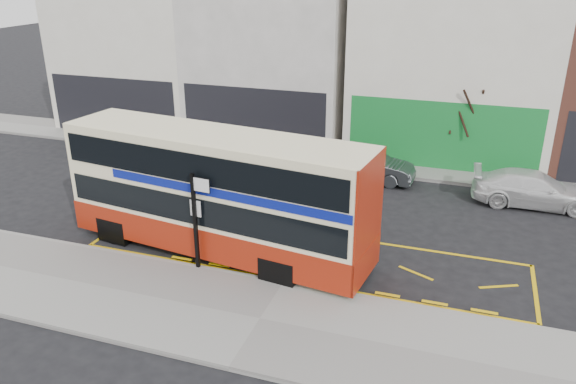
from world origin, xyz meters
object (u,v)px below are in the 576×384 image
(bus_stop_post, at_px, (197,213))
(car_white, at_px, (534,189))
(car_silver, at_px, (132,141))
(car_grey, at_px, (367,166))
(street_tree_right, at_px, (468,98))
(double_decker_bus, at_px, (218,192))
(street_tree_left, at_px, (74,53))

(bus_stop_post, distance_m, car_white, 13.30)
(car_silver, relative_size, car_grey, 1.04)
(car_silver, distance_m, street_tree_right, 15.80)
(double_decker_bus, distance_m, street_tree_left, 18.24)
(car_silver, xyz_separation_m, street_tree_right, (15.29, 2.99, 2.62))
(double_decker_bus, distance_m, bus_stop_post, 1.34)
(street_tree_right, bearing_deg, car_silver, -168.94)
(double_decker_bus, height_order, car_silver, double_decker_bus)
(car_grey, relative_size, car_white, 0.88)
(street_tree_left, bearing_deg, bus_stop_post, -42.47)
(street_tree_left, distance_m, street_tree_right, 21.11)
(street_tree_right, bearing_deg, double_decker_bus, -123.58)
(car_silver, xyz_separation_m, car_white, (18.15, -0.23, -0.05))
(bus_stop_post, height_order, car_silver, bus_stop_post)
(car_grey, distance_m, car_white, 6.67)
(street_tree_right, bearing_deg, car_grey, -145.23)
(car_silver, xyz_separation_m, street_tree_left, (-5.79, 3.86, 3.41))
(bus_stop_post, relative_size, street_tree_left, 0.51)
(double_decker_bus, bearing_deg, street_tree_right, 63.95)
(double_decker_bus, bearing_deg, bus_stop_post, -85.20)
(car_grey, xyz_separation_m, car_white, (6.64, -0.59, 0.00))
(bus_stop_post, bearing_deg, car_silver, 138.11)
(double_decker_bus, relative_size, street_tree_right, 2.10)
(car_grey, bearing_deg, double_decker_bus, 160.31)
(bus_stop_post, xyz_separation_m, car_white, (9.96, 8.71, -1.32))
(double_decker_bus, xyz_separation_m, car_silver, (-8.25, 7.61, -1.40))
(double_decker_bus, distance_m, car_white, 12.43)
(street_tree_left, height_order, street_tree_right, street_tree_left)
(car_white, bearing_deg, bus_stop_post, 129.19)
(car_grey, xyz_separation_m, street_tree_right, (3.77, 2.62, 2.68))
(bus_stop_post, bearing_deg, car_white, 46.79)
(double_decker_bus, height_order, bus_stop_post, double_decker_bus)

